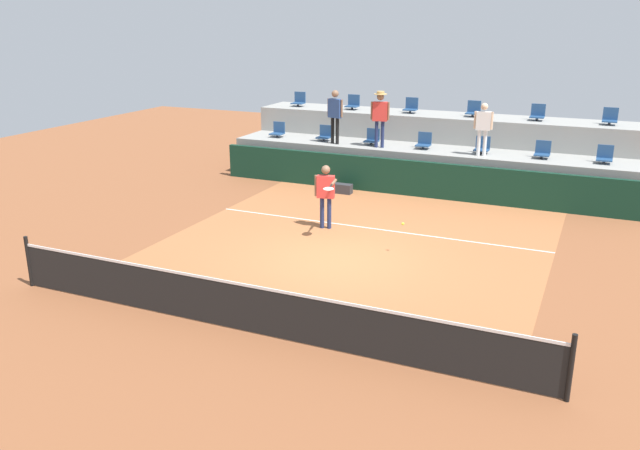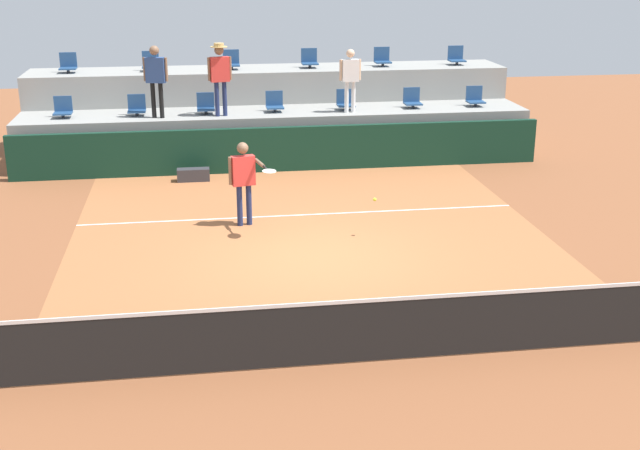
{
  "view_description": "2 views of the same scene",
  "coord_description": "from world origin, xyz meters",
  "px_view_note": "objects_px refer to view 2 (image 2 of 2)",
  "views": [
    {
      "loc": [
        5.25,
        -12.9,
        5.31
      ],
      "look_at": [
        0.02,
        -1.12,
        1.15
      ],
      "focal_mm": 36.49,
      "sensor_mm": 36.0,
      "label": 1
    },
    {
      "loc": [
        -1.99,
        -13.55,
        5.24
      ],
      "look_at": [
        -0.16,
        -1.35,
        1.05
      ],
      "focal_mm": 46.01,
      "sensor_mm": 36.0,
      "label": 2
    }
  ],
  "objects_px": {
    "spectator_with_hat": "(220,71)",
    "stadium_chair_upper_far_left": "(68,64)",
    "stadium_chair_lower_left": "(137,107)",
    "stadium_chair_upper_right": "(382,58)",
    "stadium_chair_lower_far_left": "(63,109)",
    "stadium_chair_lower_far_right": "(475,98)",
    "stadium_chair_lower_mid_left": "(206,105)",
    "spectator_leaning_on_rail": "(156,74)",
    "stadium_chair_lower_right": "(412,100)",
    "stadium_chair_upper_far_right": "(456,57)",
    "stadium_chair_lower_mid_right": "(345,101)",
    "equipment_bag": "(193,175)",
    "stadium_chair_lower_center": "(275,103)",
    "stadium_chair_upper_mid_left": "(231,61)",
    "tennis_ball": "(375,199)",
    "stadium_chair_upper_left": "(151,63)",
    "tennis_player": "(244,176)",
    "spectator_in_white": "(350,75)",
    "stadium_chair_upper_mid_right": "(309,60)"
  },
  "relations": [
    {
      "from": "tennis_ball",
      "to": "stadium_chair_upper_left",
      "type": "bearing_deg",
      "value": 118.46
    },
    {
      "from": "tennis_player",
      "to": "equipment_bag",
      "type": "relative_size",
      "value": 2.21
    },
    {
      "from": "stadium_chair_upper_far_right",
      "to": "spectator_in_white",
      "type": "xyz_separation_m",
      "value": [
        -3.45,
        -2.18,
        -0.12
      ]
    },
    {
      "from": "stadium_chair_lower_left",
      "to": "spectator_in_white",
      "type": "bearing_deg",
      "value": -4.1
    },
    {
      "from": "stadium_chair_lower_left",
      "to": "spectator_with_hat",
      "type": "xyz_separation_m",
      "value": [
        2.09,
        -0.38,
        0.89
      ]
    },
    {
      "from": "stadium_chair_lower_far_left",
      "to": "stadium_chair_lower_far_right",
      "type": "xyz_separation_m",
      "value": [
        10.58,
        0.0,
        0.0
      ]
    },
    {
      "from": "stadium_chair_lower_center",
      "to": "tennis_player",
      "type": "distance_m",
      "value": 5.45
    },
    {
      "from": "stadium_chair_upper_far_left",
      "to": "stadium_chair_upper_mid_left",
      "type": "height_order",
      "value": "same"
    },
    {
      "from": "spectator_with_hat",
      "to": "stadium_chair_lower_far_left",
      "type": "bearing_deg",
      "value": 174.34
    },
    {
      "from": "tennis_ball",
      "to": "stadium_chair_upper_mid_left",
      "type": "bearing_deg",
      "value": 105.52
    },
    {
      "from": "stadium_chair_upper_left",
      "to": "stadium_chair_upper_right",
      "type": "bearing_deg",
      "value": 0.0
    },
    {
      "from": "spectator_with_hat",
      "to": "stadium_chair_upper_far_left",
      "type": "bearing_deg",
      "value": 150.84
    },
    {
      "from": "stadium_chair_lower_mid_left",
      "to": "stadium_chair_lower_far_right",
      "type": "xyz_separation_m",
      "value": [
        7.08,
        0.0,
        0.0
      ]
    },
    {
      "from": "stadium_chair_lower_mid_right",
      "to": "stadium_chair_upper_mid_left",
      "type": "height_order",
      "value": "stadium_chair_upper_mid_left"
    },
    {
      "from": "stadium_chair_lower_right",
      "to": "spectator_in_white",
      "type": "relative_size",
      "value": 0.33
    },
    {
      "from": "stadium_chair_lower_left",
      "to": "spectator_with_hat",
      "type": "distance_m",
      "value": 2.3
    },
    {
      "from": "stadium_chair_lower_left",
      "to": "stadium_chair_upper_right",
      "type": "height_order",
      "value": "stadium_chair_upper_right"
    },
    {
      "from": "stadium_chair_lower_right",
      "to": "stadium_chair_upper_far_right",
      "type": "xyz_separation_m",
      "value": [
        1.72,
        1.8,
        0.85
      ]
    },
    {
      "from": "stadium_chair_lower_mid_left",
      "to": "stadium_chair_upper_far_left",
      "type": "relative_size",
      "value": 1.0
    },
    {
      "from": "spectator_leaning_on_rail",
      "to": "stadium_chair_lower_right",
      "type": "bearing_deg",
      "value": 3.35
    },
    {
      "from": "stadium_chair_lower_far_right",
      "to": "tennis_player",
      "type": "height_order",
      "value": "stadium_chair_lower_far_right"
    },
    {
      "from": "stadium_chair_lower_mid_left",
      "to": "stadium_chair_upper_left",
      "type": "bearing_deg",
      "value": 127.78
    },
    {
      "from": "stadium_chair_lower_right",
      "to": "spectator_in_white",
      "type": "height_order",
      "value": "spectator_in_white"
    },
    {
      "from": "tennis_player",
      "to": "spectator_with_hat",
      "type": "height_order",
      "value": "spectator_with_hat"
    },
    {
      "from": "stadium_chair_lower_center",
      "to": "stadium_chair_lower_right",
      "type": "bearing_deg",
      "value": 0.0
    },
    {
      "from": "stadium_chair_upper_mid_right",
      "to": "stadium_chair_upper_far_right",
      "type": "bearing_deg",
      "value": 0.0
    },
    {
      "from": "stadium_chair_lower_far_left",
      "to": "spectator_with_hat",
      "type": "relative_size",
      "value": 0.29
    },
    {
      "from": "stadium_chair_lower_far_left",
      "to": "stadium_chair_upper_far_left",
      "type": "relative_size",
      "value": 1.0
    },
    {
      "from": "stadium_chair_upper_mid_right",
      "to": "stadium_chair_upper_far_right",
      "type": "relative_size",
      "value": 1.0
    },
    {
      "from": "stadium_chair_lower_left",
      "to": "stadium_chair_upper_right",
      "type": "bearing_deg",
      "value": 15.12
    },
    {
      "from": "stadium_chair_lower_mid_left",
      "to": "spectator_with_hat",
      "type": "xyz_separation_m",
      "value": [
        0.38,
        -0.38,
        0.89
      ]
    },
    {
      "from": "stadium_chair_lower_right",
      "to": "spectator_leaning_on_rail",
      "type": "bearing_deg",
      "value": -176.65
    },
    {
      "from": "stadium_chair_upper_right",
      "to": "equipment_bag",
      "type": "bearing_deg",
      "value": -145.65
    },
    {
      "from": "stadium_chair_lower_center",
      "to": "stadium_chair_lower_mid_right",
      "type": "xyz_separation_m",
      "value": [
        1.84,
        0.0,
        0.0
      ]
    },
    {
      "from": "stadium_chair_lower_far_left",
      "to": "spectator_leaning_on_rail",
      "type": "bearing_deg",
      "value": -9.38
    },
    {
      "from": "tennis_player",
      "to": "spectator_leaning_on_rail",
      "type": "height_order",
      "value": "spectator_leaning_on_rail"
    },
    {
      "from": "stadium_chair_lower_far_right",
      "to": "stadium_chair_upper_far_right",
      "type": "xyz_separation_m",
      "value": [
        0.01,
        1.8,
        0.85
      ]
    },
    {
      "from": "tennis_player",
      "to": "stadium_chair_upper_far_left",
      "type": "bearing_deg",
      "value": 120.38
    },
    {
      "from": "spectator_with_hat",
      "to": "stadium_chair_upper_far_right",
      "type": "bearing_deg",
      "value": 18.02
    },
    {
      "from": "stadium_chair_lower_left",
      "to": "stadium_chair_lower_center",
      "type": "xyz_separation_m",
      "value": [
        3.46,
        0.0,
        0.0
      ]
    },
    {
      "from": "stadium_chair_lower_mid_left",
      "to": "spectator_in_white",
      "type": "relative_size",
      "value": 0.33
    },
    {
      "from": "stadium_chair_lower_mid_right",
      "to": "stadium_chair_upper_left",
      "type": "bearing_deg",
      "value": 160.16
    },
    {
      "from": "stadium_chair_lower_mid_left",
      "to": "tennis_ball",
      "type": "xyz_separation_m",
      "value": [
        3.02,
        -6.34,
        -0.72
      ]
    },
    {
      "from": "stadium_chair_lower_mid_right",
      "to": "equipment_bag",
      "type": "xyz_separation_m",
      "value": [
        -3.97,
        -1.84,
        -1.31
      ]
    },
    {
      "from": "stadium_chair_upper_mid_left",
      "to": "spectator_leaning_on_rail",
      "type": "height_order",
      "value": "spectator_leaning_on_rail"
    },
    {
      "from": "stadium_chair_lower_right",
      "to": "spectator_leaning_on_rail",
      "type": "height_order",
      "value": "spectator_leaning_on_rail"
    },
    {
      "from": "stadium_chair_lower_mid_left",
      "to": "stadium_chair_upper_left",
      "type": "distance_m",
      "value": 2.43
    },
    {
      "from": "stadium_chair_lower_center",
      "to": "spectator_with_hat",
      "type": "height_order",
      "value": "spectator_with_hat"
    },
    {
      "from": "stadium_chair_lower_right",
      "to": "spectator_leaning_on_rail",
      "type": "distance_m",
      "value": 6.62
    },
    {
      "from": "stadium_chair_lower_far_left",
      "to": "tennis_ball",
      "type": "height_order",
      "value": "stadium_chair_lower_far_left"
    }
  ]
}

